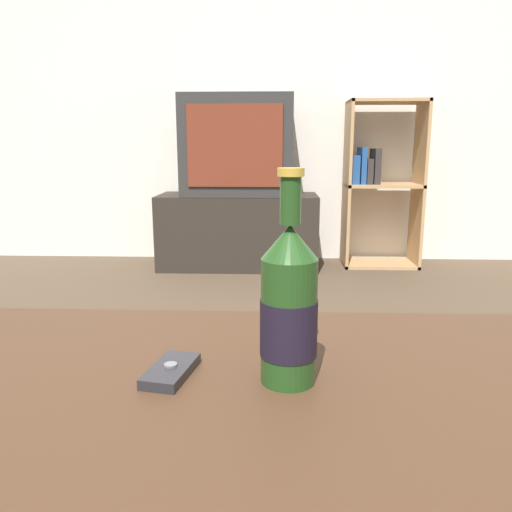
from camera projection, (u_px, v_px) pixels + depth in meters
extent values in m
cube|color=silver|center=(272.00, 68.00, 3.34)|extent=(8.00, 0.05, 2.60)
cube|color=#422B1C|center=(250.00, 431.00, 0.57)|extent=(1.08, 0.73, 0.04)
cylinder|color=#382417|center=(4.00, 451.00, 0.94)|extent=(0.07, 0.07, 0.45)
cube|color=#28231E|center=(238.00, 231.00, 3.29)|extent=(1.03, 0.43, 0.48)
cube|color=#2D2D2D|center=(238.00, 146.00, 3.18)|extent=(0.69, 0.44, 0.62)
cube|color=maroon|center=(235.00, 146.00, 2.96)|extent=(0.57, 0.01, 0.48)
cube|color=tan|center=(347.00, 185.00, 3.28)|extent=(0.02, 0.30, 1.07)
cube|color=tan|center=(419.00, 185.00, 3.26)|extent=(0.02, 0.30, 1.07)
cube|color=tan|center=(378.00, 263.00, 3.38)|extent=(0.49, 0.30, 0.02)
cube|color=tan|center=(383.00, 185.00, 3.27)|extent=(0.49, 0.30, 0.02)
cube|color=tan|center=(387.00, 101.00, 3.16)|extent=(0.49, 0.30, 0.02)
cube|color=navy|center=(354.00, 170.00, 3.25)|extent=(0.05, 0.21, 0.18)
cube|color=navy|center=(362.00, 166.00, 3.25)|extent=(0.03, 0.21, 0.23)
cube|color=#2D2828|center=(368.00, 171.00, 3.25)|extent=(0.04, 0.21, 0.16)
cube|color=#2D2828|center=(375.00, 166.00, 3.25)|extent=(0.04, 0.21, 0.23)
cylinder|color=#1E4219|center=(289.00, 321.00, 0.63)|extent=(0.07, 0.07, 0.16)
cylinder|color=black|center=(289.00, 327.00, 0.63)|extent=(0.07, 0.07, 0.07)
cone|color=#1E4219|center=(290.00, 242.00, 0.61)|extent=(0.07, 0.07, 0.04)
cylinder|color=#1E4219|center=(290.00, 201.00, 0.60)|extent=(0.03, 0.03, 0.06)
cylinder|color=#B79333|center=(291.00, 172.00, 0.59)|extent=(0.03, 0.03, 0.01)
cube|color=#232328|center=(171.00, 371.00, 0.66)|extent=(0.07, 0.11, 0.01)
cylinder|color=slate|center=(171.00, 365.00, 0.66)|extent=(0.02, 0.02, 0.00)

